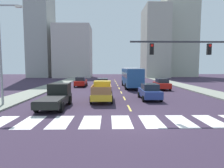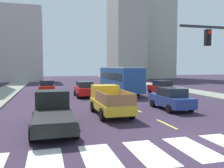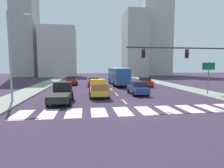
{
  "view_description": "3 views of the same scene",
  "coord_description": "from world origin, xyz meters",
  "px_view_note": "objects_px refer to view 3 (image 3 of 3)",
  "views": [
    {
      "loc": [
        -1.83,
        -11.91,
        3.51
      ],
      "look_at": [
        -1.36,
        9.76,
        1.55
      ],
      "focal_mm": 30.34,
      "sensor_mm": 36.0,
      "label": 1
    },
    {
      "loc": [
        -6.69,
        -8.26,
        3.32
      ],
      "look_at": [
        -0.59,
        13.74,
        1.68
      ],
      "focal_mm": 38.06,
      "sensor_mm": 36.0,
      "label": 2
    },
    {
      "loc": [
        -3.86,
        -14.24,
        3.67
      ],
      "look_at": [
        -0.82,
        7.25,
        1.52
      ],
      "focal_mm": 29.2,
      "sensor_mm": 36.0,
      "label": 3
    }
  ],
  "objects_px": {
    "sedan_far": "(138,88)",
    "direction_sign_green": "(208,71)",
    "city_bus": "(118,75)",
    "sedan_mid": "(72,80)",
    "sedan_near_left": "(93,82)",
    "pickup_dark": "(62,93)",
    "streetlight_left": "(11,53)",
    "pickup_stakebed": "(98,88)",
    "traffic_signal_gantry": "(199,60)",
    "sedan_near_right": "(145,82)"
  },
  "relations": [
    {
      "from": "city_bus",
      "to": "sedan_near_left",
      "type": "bearing_deg",
      "value": -153.47
    },
    {
      "from": "sedan_near_left",
      "to": "direction_sign_green",
      "type": "distance_m",
      "value": 18.02
    },
    {
      "from": "sedan_far",
      "to": "direction_sign_green",
      "type": "xyz_separation_m",
      "value": [
        8.73,
        -1.44,
        2.17
      ]
    },
    {
      "from": "pickup_stakebed",
      "to": "sedan_mid",
      "type": "relative_size",
      "value": 1.18
    },
    {
      "from": "pickup_stakebed",
      "to": "sedan_far",
      "type": "distance_m",
      "value": 5.11
    },
    {
      "from": "sedan_mid",
      "to": "traffic_signal_gantry",
      "type": "xyz_separation_m",
      "value": [
        13.82,
        -19.36,
        3.42
      ]
    },
    {
      "from": "pickup_dark",
      "to": "sedan_mid",
      "type": "xyz_separation_m",
      "value": [
        -0.29,
        17.2,
        -0.06
      ]
    },
    {
      "from": "pickup_dark",
      "to": "streetlight_left",
      "type": "xyz_separation_m",
      "value": [
        -4.75,
        0.44,
        4.05
      ]
    },
    {
      "from": "pickup_stakebed",
      "to": "pickup_dark",
      "type": "height_order",
      "value": "same"
    },
    {
      "from": "direction_sign_green",
      "to": "city_bus",
      "type": "bearing_deg",
      "value": 124.54
    },
    {
      "from": "pickup_stakebed",
      "to": "streetlight_left",
      "type": "relative_size",
      "value": 0.58
    },
    {
      "from": "pickup_dark",
      "to": "direction_sign_green",
      "type": "bearing_deg",
      "value": 7.41
    },
    {
      "from": "pickup_stakebed",
      "to": "sedan_near_left",
      "type": "distance_m",
      "value": 10.06
    },
    {
      "from": "pickup_stakebed",
      "to": "sedan_near_left",
      "type": "relative_size",
      "value": 1.18
    },
    {
      "from": "sedan_near_left",
      "to": "streetlight_left",
      "type": "height_order",
      "value": "streetlight_left"
    },
    {
      "from": "pickup_dark",
      "to": "sedan_far",
      "type": "bearing_deg",
      "value": 22.08
    },
    {
      "from": "city_bus",
      "to": "sedan_mid",
      "type": "distance_m",
      "value": 9.06
    },
    {
      "from": "sedan_far",
      "to": "traffic_signal_gantry",
      "type": "height_order",
      "value": "traffic_signal_gantry"
    },
    {
      "from": "pickup_stakebed",
      "to": "pickup_dark",
      "type": "distance_m",
      "value": 5.06
    },
    {
      "from": "pickup_stakebed",
      "to": "direction_sign_green",
      "type": "height_order",
      "value": "direction_sign_green"
    },
    {
      "from": "sedan_far",
      "to": "sedan_mid",
      "type": "xyz_separation_m",
      "value": [
        -9.32,
        13.65,
        0.0
      ]
    },
    {
      "from": "pickup_dark",
      "to": "sedan_near_left",
      "type": "relative_size",
      "value": 1.18
    },
    {
      "from": "sedan_near_right",
      "to": "direction_sign_green",
      "type": "height_order",
      "value": "direction_sign_green"
    },
    {
      "from": "sedan_near_right",
      "to": "sedan_mid",
      "type": "height_order",
      "value": "same"
    },
    {
      "from": "pickup_dark",
      "to": "sedan_far",
      "type": "distance_m",
      "value": 9.71
    },
    {
      "from": "city_bus",
      "to": "streetlight_left",
      "type": "relative_size",
      "value": 1.2
    },
    {
      "from": "pickup_dark",
      "to": "direction_sign_green",
      "type": "distance_m",
      "value": 18.01
    },
    {
      "from": "streetlight_left",
      "to": "traffic_signal_gantry",
      "type": "bearing_deg",
      "value": -8.11
    },
    {
      "from": "sedan_near_right",
      "to": "traffic_signal_gantry",
      "type": "distance_m",
      "value": 15.15
    },
    {
      "from": "sedan_near_right",
      "to": "traffic_signal_gantry",
      "type": "bearing_deg",
      "value": -89.95
    },
    {
      "from": "sedan_near_right",
      "to": "streetlight_left",
      "type": "bearing_deg",
      "value": -147.82
    },
    {
      "from": "pickup_stakebed",
      "to": "streetlight_left",
      "type": "xyz_separation_m",
      "value": [
        -8.69,
        -2.73,
        4.03
      ]
    },
    {
      "from": "sedan_far",
      "to": "sedan_near_left",
      "type": "bearing_deg",
      "value": 120.89
    },
    {
      "from": "traffic_signal_gantry",
      "to": "direction_sign_green",
      "type": "distance_m",
      "value": 6.13
    },
    {
      "from": "streetlight_left",
      "to": "direction_sign_green",
      "type": "bearing_deg",
      "value": 4.23
    },
    {
      "from": "sedan_mid",
      "to": "pickup_stakebed",
      "type": "bearing_deg",
      "value": -71.6
    },
    {
      "from": "sedan_far",
      "to": "pickup_stakebed",
      "type": "bearing_deg",
      "value": -173.48
    },
    {
      "from": "city_bus",
      "to": "sedan_near_left",
      "type": "distance_m",
      "value": 5.41
    },
    {
      "from": "sedan_near_right",
      "to": "sedan_mid",
      "type": "xyz_separation_m",
      "value": [
        -13.22,
        4.62,
        0.0
      ]
    },
    {
      "from": "sedan_near_left",
      "to": "streetlight_left",
      "type": "distance_m",
      "value": 15.9
    },
    {
      "from": "pickup_stakebed",
      "to": "traffic_signal_gantry",
      "type": "height_order",
      "value": "traffic_signal_gantry"
    },
    {
      "from": "sedan_near_left",
      "to": "direction_sign_green",
      "type": "xyz_separation_m",
      "value": [
        14.0,
        -11.13,
        2.17
      ]
    },
    {
      "from": "sedan_near_right",
      "to": "sedan_mid",
      "type": "bearing_deg",
      "value": 158.45
    },
    {
      "from": "traffic_signal_gantry",
      "to": "direction_sign_green",
      "type": "height_order",
      "value": "traffic_signal_gantry"
    },
    {
      "from": "traffic_signal_gantry",
      "to": "pickup_dark",
      "type": "bearing_deg",
      "value": 170.91
    },
    {
      "from": "traffic_signal_gantry",
      "to": "pickup_stakebed",
      "type": "bearing_deg",
      "value": 150.93
    },
    {
      "from": "direction_sign_green",
      "to": "streetlight_left",
      "type": "bearing_deg",
      "value": -175.77
    },
    {
      "from": "traffic_signal_gantry",
      "to": "streetlight_left",
      "type": "height_order",
      "value": "streetlight_left"
    },
    {
      "from": "pickup_stakebed",
      "to": "sedan_near_right",
      "type": "xyz_separation_m",
      "value": [
        8.99,
        9.41,
        -0.08
      ]
    },
    {
      "from": "pickup_stakebed",
      "to": "pickup_dark",
      "type": "relative_size",
      "value": 1.0
    }
  ]
}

